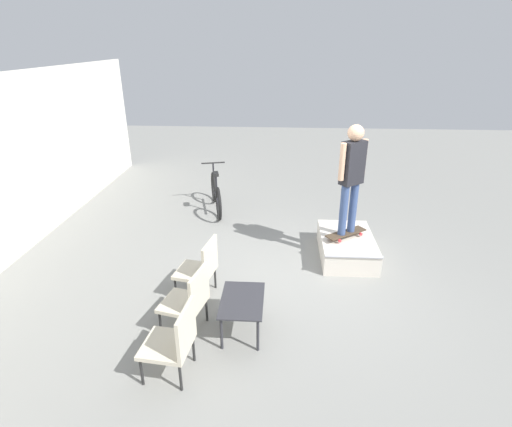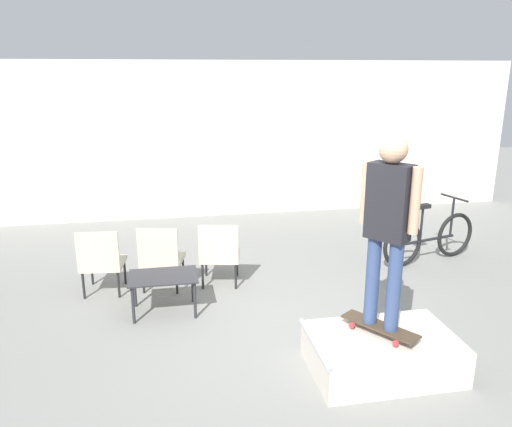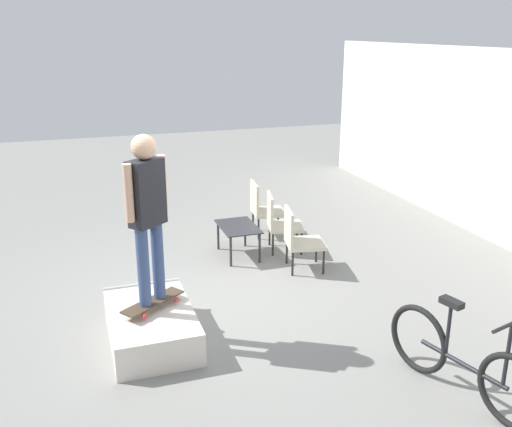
{
  "view_description": "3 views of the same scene",
  "coord_description": "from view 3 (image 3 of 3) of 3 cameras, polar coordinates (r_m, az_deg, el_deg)",
  "views": [
    {
      "loc": [
        -5.38,
        0.37,
        3.46
      ],
      "look_at": [
        0.12,
        0.72,
        1.06
      ],
      "focal_mm": 28.0,
      "sensor_mm": 36.0,
      "label": 1
    },
    {
      "loc": [
        -1.17,
        -4.77,
        2.82
      ],
      "look_at": [
        -0.12,
        0.84,
        1.17
      ],
      "focal_mm": 35.0,
      "sensor_mm": 36.0,
      "label": 2
    },
    {
      "loc": [
        6.43,
        -1.48,
        3.29
      ],
      "look_at": [
        -0.08,
        0.7,
        1.04
      ],
      "focal_mm": 40.0,
      "sensor_mm": 36.0,
      "label": 3
    }
  ],
  "objects": [
    {
      "name": "skate_ramp_box",
      "position": [
        6.46,
        -10.42,
        -10.97
      ],
      "size": [
        1.4,
        0.9,
        0.39
      ],
      "color": "silver",
      "rests_on": "ground_plane"
    },
    {
      "name": "skateboard_on_ramp",
      "position": [
        6.36,
        -10.25,
        -8.7
      ],
      "size": [
        0.6,
        0.74,
        0.07
      ],
      "rotation": [
        0.0,
        0.0,
        -0.96
      ],
      "color": "#473828",
      "rests_on": "skate_ramp_box"
    },
    {
      "name": "patio_chair_left",
      "position": [
        9.39,
        0.71,
        0.68
      ],
      "size": [
        0.57,
        0.57,
        0.9
      ],
      "rotation": [
        0.0,
        0.0,
        3.03
      ],
      "color": "black",
      "rests_on": "ground_plane"
    },
    {
      "name": "patio_chair_right",
      "position": [
        8.04,
        4.28,
        -2.4
      ],
      "size": [
        0.61,
        0.61,
        0.9
      ],
      "rotation": [
        0.0,
        0.0,
        2.95
      ],
      "color": "black",
      "rests_on": "ground_plane"
    },
    {
      "name": "coffee_table",
      "position": [
        8.52,
        -1.8,
        -1.66
      ],
      "size": [
        0.81,
        0.54,
        0.48
      ],
      "color": "#2D2D33",
      "rests_on": "ground_plane"
    },
    {
      "name": "bicycle",
      "position": [
        5.73,
        19.96,
        -13.74
      ],
      "size": [
        1.7,
        0.61,
        0.98
      ],
      "rotation": [
        0.0,
        0.0,
        0.26
      ],
      "color": "black",
      "rests_on": "ground_plane"
    },
    {
      "name": "ground_plane",
      "position": [
        7.38,
        -5.0,
        -8.46
      ],
      "size": [
        24.0,
        24.0,
        0.0
      ],
      "primitive_type": "plane",
      "color": "gray"
    },
    {
      "name": "patio_chair_center",
      "position": [
        8.72,
        2.35,
        -0.72
      ],
      "size": [
        0.63,
        0.63,
        0.9
      ],
      "rotation": [
        0.0,
        0.0,
        2.91
      ],
      "color": "black",
      "rests_on": "ground_plane"
    },
    {
      "name": "person_skater",
      "position": [
        5.95,
        -10.84,
        0.78
      ],
      "size": [
        0.39,
        0.47,
        1.82
      ],
      "rotation": [
        0.0,
        0.0,
        -0.92
      ],
      "color": "#384C7A",
      "rests_on": "skateboard_on_ramp"
    }
  ]
}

